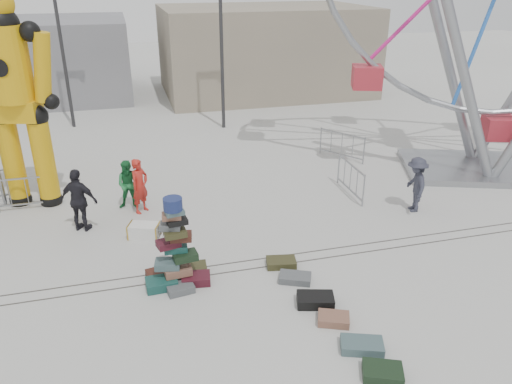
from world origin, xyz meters
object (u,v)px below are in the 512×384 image
object	(u,v)px
lamp_post_left	(61,30)
pedestrian_green	(129,185)
steamer_trunk	(144,231)
barricade_wheel_back	(342,145)
pedestrian_grey	(416,185)
barricade_wheel_front	(350,179)
lamp_post_right	(223,30)
barricade_dummy_c	(10,195)
pedestrian_red	(140,186)
pedestrian_black	(79,200)
crash_test_dummy	(15,95)
suitcase_tower	(176,259)

from	to	relation	value
lamp_post_left	pedestrian_green	size ratio (longest dim) A/B	5.04
steamer_trunk	pedestrian_green	distance (m)	2.18
steamer_trunk	barricade_wheel_back	distance (m)	9.24
lamp_post_left	pedestrian_grey	distance (m)	16.89
barricade_wheel_front	lamp_post_right	bearing A→B (deg)	16.19
lamp_post_right	lamp_post_left	bearing A→B (deg)	164.05
lamp_post_right	barricade_wheel_front	size ratio (longest dim) A/B	4.00
barricade_dummy_c	steamer_trunk	bearing A→B (deg)	-35.17
steamer_trunk	pedestrian_green	bearing A→B (deg)	118.58
lamp_post_left	steamer_trunk	xyz separation A→B (m)	(2.55, -12.00, -4.28)
pedestrian_red	pedestrian_grey	xyz separation A→B (m)	(8.28, -2.13, 0.01)
barricade_wheel_front	pedestrian_green	size ratio (longest dim) A/B	1.26
barricade_dummy_c	pedestrian_black	size ratio (longest dim) A/B	1.06
crash_test_dummy	barricade_wheel_front	world-z (taller)	crash_test_dummy
barricade_dummy_c	barricade_wheel_front	xyz separation A→B (m)	(10.84, -1.60, 0.00)
lamp_post_right	crash_test_dummy	distance (m)	10.33
barricade_dummy_c	pedestrian_red	size ratio (longest dim) A/B	1.14
barricade_dummy_c	pedestrian_green	world-z (taller)	pedestrian_green
crash_test_dummy	barricade_dummy_c	size ratio (longest dim) A/B	3.39
steamer_trunk	barricade_dummy_c	xyz separation A→B (m)	(-3.93, 2.83, 0.35)
lamp_post_left	lamp_post_right	bearing A→B (deg)	-15.95
pedestrian_black	pedestrian_green	bearing A→B (deg)	-113.70
steamer_trunk	barricade_dummy_c	world-z (taller)	barricade_dummy_c
lamp_post_left	steamer_trunk	size ratio (longest dim) A/B	9.31
pedestrian_red	pedestrian_grey	distance (m)	8.55
pedestrian_red	pedestrian_black	bearing A→B (deg)	159.99
barricade_dummy_c	pedestrian_red	xyz separation A→B (m)	(3.96, -1.14, 0.33)
barricade_dummy_c	barricade_wheel_back	world-z (taller)	same
steamer_trunk	pedestrian_red	xyz separation A→B (m)	(0.03, 1.69, 0.68)
steamer_trunk	barricade_dummy_c	distance (m)	4.86
lamp_post_left	barricade_dummy_c	distance (m)	10.07
lamp_post_right	pedestrian_black	world-z (taller)	lamp_post_right
suitcase_tower	pedestrian_green	xyz separation A→B (m)	(-0.94, 4.53, 0.16)
suitcase_tower	pedestrian_grey	xyz separation A→B (m)	(7.66, 2.02, 0.25)
lamp_post_right	barricade_dummy_c	bearing A→B (deg)	-139.46
barricade_dummy_c	barricade_wheel_front	world-z (taller)	same
steamer_trunk	pedestrian_green	size ratio (longest dim) A/B	0.54
lamp_post_right	suitcase_tower	xyz separation A→B (m)	(-3.80, -12.46, -3.85)
barricade_wheel_front	barricade_wheel_back	size ratio (longest dim) A/B	1.00
lamp_post_right	pedestrian_grey	size ratio (longest dim) A/B	4.53
crash_test_dummy	pedestrian_red	xyz separation A→B (m)	(3.30, -1.51, -2.70)
crash_test_dummy	pedestrian_black	size ratio (longest dim) A/B	3.58
pedestrian_red	pedestrian_grey	bearing A→B (deg)	-58.73
pedestrian_grey	crash_test_dummy	bearing A→B (deg)	-93.48
barricade_wheel_back	barricade_dummy_c	bearing A→B (deg)	-116.63
lamp_post_right	crash_test_dummy	world-z (taller)	lamp_post_right
lamp_post_left	suitcase_tower	distance (m)	15.30
lamp_post_left	barricade_wheel_front	size ratio (longest dim) A/B	4.00
barricade_wheel_back	pedestrian_red	xyz separation A→B (m)	(-8.02, -2.83, 0.33)
barricade_wheel_front	pedestrian_red	world-z (taller)	pedestrian_red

